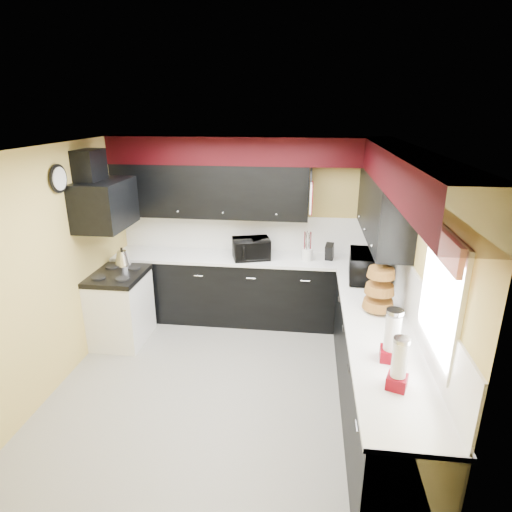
{
  "coord_description": "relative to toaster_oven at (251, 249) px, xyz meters",
  "views": [
    {
      "loc": [
        0.8,
        -3.88,
        2.85
      ],
      "look_at": [
        0.23,
        0.7,
        1.24
      ],
      "focal_mm": 30.0,
      "sensor_mm": 36.0,
      "label": 1
    }
  ],
  "objects": [
    {
      "name": "splash_back",
      "position": [
        -0.08,
        0.36,
        0.11
      ],
      "size": [
        3.6,
        0.02,
        0.5
      ],
      "primitive_type": "cube",
      "color": "white",
      "rests_on": "counter_back"
    },
    {
      "name": "counter_right",
      "position": [
        1.42,
        -1.73,
        -0.16
      ],
      "size": [
        0.64,
        3.02,
        0.04
      ],
      "primitive_type": "cube",
      "color": "white",
      "rests_on": "cab_right"
    },
    {
      "name": "deco_plate",
      "position": [
        1.69,
        -1.78,
        1.17
      ],
      "size": [
        0.03,
        0.24,
        0.24
      ],
      "primitive_type": null,
      "color": "white",
      "rests_on": "wall_right"
    },
    {
      "name": "wall_left",
      "position": [
        -1.88,
        -1.43,
        0.17
      ],
      "size": [
        0.06,
        3.6,
        2.5
      ],
      "primitive_type": "cube",
      "color": "#E0C666",
      "rests_on": "ground"
    },
    {
      "name": "pan_top",
      "position": [
        0.74,
        0.12,
        0.92
      ],
      "size": [
        0.03,
        0.22,
        0.4
      ],
      "primitive_type": null,
      "color": "black",
      "rests_on": "upper_back"
    },
    {
      "name": "soffit_right",
      "position": [
        1.54,
        -1.61,
        1.25
      ],
      "size": [
        0.36,
        3.24,
        0.35
      ],
      "primitive_type": "cube",
      "color": "black",
      "rests_on": "wall_right"
    },
    {
      "name": "window",
      "position": [
        1.71,
        -2.33,
        0.47
      ],
      "size": [
        0.03,
        0.86,
        0.96
      ],
      "primitive_type": null,
      "color": "white",
      "rests_on": "wall_right"
    },
    {
      "name": "toaster_oven",
      "position": [
        0.0,
        0.0,
        0.0
      ],
      "size": [
        0.57,
        0.52,
        0.27
      ],
      "primitive_type": "imported",
      "rotation": [
        0.0,
        0.0,
        0.3
      ],
      "color": "black",
      "rests_on": "counter_back"
    },
    {
      "name": "dispenser_b",
      "position": [
        1.4,
        -2.62,
        0.05
      ],
      "size": [
        0.18,
        0.18,
        0.37
      ],
      "primitive_type": null,
      "rotation": [
        0.0,
        0.0,
        -0.35
      ],
      "color": "#6C0800",
      "rests_on": "counter_right"
    },
    {
      "name": "baskets",
      "position": [
        1.44,
        -1.38,
        0.1
      ],
      "size": [
        0.27,
        0.27,
        0.5
      ],
      "primitive_type": null,
      "color": "brown",
      "rests_on": "upper_right"
    },
    {
      "name": "wall_back",
      "position": [
        -0.08,
        0.37,
        0.17
      ],
      "size": [
        3.6,
        0.06,
        2.5
      ],
      "primitive_type": "cube",
      "color": "#E0C666",
      "rests_on": "ground"
    },
    {
      "name": "hood_duct",
      "position": [
        -1.76,
        -0.68,
        1.12
      ],
      "size": [
        0.24,
        0.4,
        0.4
      ],
      "primitive_type": "cube",
      "color": "black",
      "rests_on": "wall_left"
    },
    {
      "name": "cut_board",
      "position": [
        0.75,
        -0.13,
        0.72
      ],
      "size": [
        0.03,
        0.26,
        0.35
      ],
      "primitive_type": "cube",
      "color": "white",
      "rests_on": "upper_back"
    },
    {
      "name": "upper_right",
      "position": [
        1.55,
        -0.53,
        0.72
      ],
      "size": [
        0.35,
        1.8,
        0.7
      ],
      "primitive_type": "cube",
      "color": "black",
      "rests_on": "wall_right"
    },
    {
      "name": "soffit_back",
      "position": [
        -0.08,
        0.19,
        1.25
      ],
      "size": [
        3.6,
        0.36,
        0.35
      ],
      "primitive_type": "cube",
      "color": "black",
      "rests_on": "wall_back"
    },
    {
      "name": "pan_low",
      "position": [
        0.74,
        0.25,
        0.64
      ],
      "size": [
        0.03,
        0.24,
        0.42
      ],
      "primitive_type": null,
      "color": "black",
      "rests_on": "upper_back"
    },
    {
      "name": "ceiling",
      "position": [
        -0.08,
        -1.43,
        1.42
      ],
      "size": [
        3.6,
        3.6,
        0.06
      ],
      "primitive_type": "cube",
      "color": "white",
      "rests_on": "wall_back"
    },
    {
      "name": "cab_right",
      "position": [
        1.42,
        -1.73,
        -0.63
      ],
      "size": [
        0.6,
        3.0,
        0.9
      ],
      "primitive_type": "cube",
      "color": "black",
      "rests_on": "ground"
    },
    {
      "name": "utensil_crock",
      "position": [
        0.73,
        0.03,
        -0.06
      ],
      "size": [
        0.19,
        0.19,
        0.16
      ],
      "primitive_type": "cylinder",
      "rotation": [
        0.0,
        0.0,
        0.35
      ],
      "color": "silver",
      "rests_on": "counter_back"
    },
    {
      "name": "hood",
      "position": [
        -1.63,
        -0.68,
        0.7
      ],
      "size": [
        0.5,
        0.78,
        0.55
      ],
      "primitive_type": "cube",
      "color": "black",
      "rests_on": "wall_left"
    },
    {
      "name": "upper_back",
      "position": [
        -0.58,
        0.19,
        0.72
      ],
      "size": [
        2.6,
        0.35,
        0.7
      ],
      "primitive_type": "cube",
      "color": "black",
      "rests_on": "wall_back"
    },
    {
      "name": "dispenser_a",
      "position": [
        1.42,
        -2.26,
        0.07
      ],
      "size": [
        0.17,
        0.17,
        0.42
      ],
      "primitive_type": null,
      "rotation": [
        0.0,
        0.0,
        -0.12
      ],
      "color": "#630D10",
      "rests_on": "counter_right"
    },
    {
      "name": "pan_mid",
      "position": [
        0.74,
        -0.01,
        0.67
      ],
      "size": [
        0.03,
        0.28,
        0.46
      ],
      "primitive_type": null,
      "color": "black",
      "rests_on": "upper_back"
    },
    {
      "name": "kettle",
      "position": [
        -1.62,
        -0.39,
        -0.06
      ],
      "size": [
        0.27,
        0.27,
        0.19
      ],
      "primitive_type": null,
      "rotation": [
        0.0,
        0.0,
        -0.35
      ],
      "color": "#B5B5BA",
      "rests_on": "cooktop"
    },
    {
      "name": "knife_block",
      "position": [
        1.02,
        0.07,
        -0.03
      ],
      "size": [
        0.12,
        0.16,
        0.22
      ],
      "primitive_type": "cube",
      "rotation": [
        0.0,
        0.0,
        -0.19
      ],
      "color": "black",
      "rests_on": "counter_back"
    },
    {
      "name": "ground",
      "position": [
        -0.08,
        -1.43,
        -1.08
      ],
      "size": [
        3.6,
        3.6,
        0.0
      ],
      "primitive_type": "plane",
      "color": "gray",
      "rests_on": "ground"
    },
    {
      "name": "microwave",
      "position": [
        1.43,
        -0.56,
        0.02
      ],
      "size": [
        0.43,
        0.61,
        0.32
      ],
      "primitive_type": "imported",
      "rotation": [
        0.0,
        0.0,
        1.5
      ],
      "color": "black",
      "rests_on": "counter_right"
    },
    {
      "name": "splash_right",
      "position": [
        1.71,
        -1.43,
        0.11
      ],
      "size": [
        0.02,
        3.6,
        0.5
      ],
      "primitive_type": "cube",
      "color": "white",
      "rests_on": "counter_right"
    },
    {
      "name": "valance",
      "position": [
        1.65,
        -2.33,
        0.87
      ],
      "size": [
        0.04,
        0.88,
        0.2
      ],
      "primitive_type": "cube",
      "color": "red",
      "rests_on": "wall_right"
    },
    {
      "name": "cab_back",
      "position": [
        -0.08,
        0.07,
        -0.63
      ],
      "size": [
        3.6,
        0.6,
        0.9
      ],
      "primitive_type": "cube",
      "color": "black",
      "rests_on": "ground"
    },
    {
      "name": "counter_back",
      "position": [
        -0.08,
        0.07,
        -0.16
      ],
      "size": [
        3.62,
        0.64,
        0.04
      ],
      "primitive_type": "cube",
      "color": "white",
      "rests_on": "cab_back"
    },
    {
      "name": "cooktop",
      "position": [
        -1.58,
        -0.68,
        -0.19
      ],
      "size": [
        0.62,
        0.77,
        0.06
      ],
      "primitive_type": "cube",
      "color": "black",
      "rests_on": "stove"
    },
    {
      "name": "stove",
      "position": [
        -1.58,
        -0.68,
        -0.65
      ],
      "size": [
        0.6,
        0.75,
        0.86
      ],
      "primitive_type": "cube",
      "color": "white",
      "rests_on": "ground"
    },
    {
      "name": "wall_right",
      "position": [
        1.72,
        -1.43,
        0.17
      ],
      "size": [
        0.06,
        3.6,
        2.5
      ],
      "primitive_type": "cube",
      "color": "#E0C666",
      "rests_on": "ground"
    },
    {
      "name": "clock",
      "position": [
        -1.85,
        -1.18,
        1.07
      ],
      "size": [
        0.03,
        0.3,
        0.3
      ],
      "primitive_type": null,
      "color": "black",
      "rests_on": "wall_left"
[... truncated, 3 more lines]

